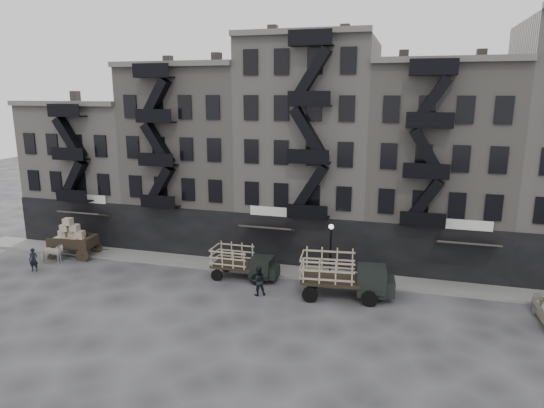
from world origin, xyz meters
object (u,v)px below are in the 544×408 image
(stake_truck_west, at_px, (243,261))
(pedestrian_mid, at_px, (258,281))
(pedestrian_west, at_px, (34,260))
(stake_truck_east, at_px, (344,273))
(wagon, at_px, (71,235))
(horse, at_px, (52,254))

(stake_truck_west, xyz_separation_m, pedestrian_mid, (1.92, -2.46, -0.37))
(pedestrian_west, bearing_deg, stake_truck_east, -16.94)
(wagon, relative_size, pedestrian_mid, 2.00)
(pedestrian_west, relative_size, pedestrian_mid, 0.88)
(stake_truck_west, distance_m, pedestrian_west, 15.85)
(pedestrian_west, distance_m, pedestrian_mid, 17.51)
(wagon, relative_size, stake_truck_east, 0.65)
(stake_truck_east, height_order, pedestrian_mid, stake_truck_east)
(horse, xyz_separation_m, stake_truck_west, (15.38, 1.13, 0.56))
(pedestrian_mid, bearing_deg, pedestrian_west, -27.58)
(horse, height_order, wagon, wagon)
(stake_truck_west, xyz_separation_m, stake_truck_east, (7.39, -1.26, 0.34))
(wagon, xyz_separation_m, pedestrian_west, (-0.59, -3.64, -0.96))
(horse, xyz_separation_m, stake_truck_east, (22.76, -0.13, 0.90))
(wagon, xyz_separation_m, stake_truck_west, (14.99, -0.76, -0.48))
(horse, relative_size, stake_truck_east, 0.31)
(stake_truck_west, height_order, stake_truck_east, stake_truck_east)
(horse, height_order, stake_truck_west, stake_truck_west)
(stake_truck_east, distance_m, pedestrian_mid, 5.64)
(wagon, distance_m, pedestrian_mid, 17.24)
(horse, xyz_separation_m, wagon, (0.39, 1.89, 1.03))
(stake_truck_east, bearing_deg, pedestrian_mid, -173.85)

